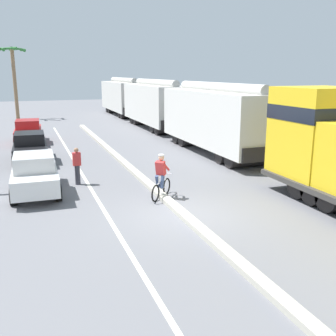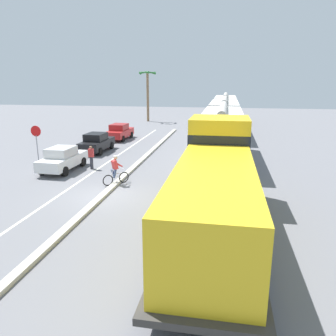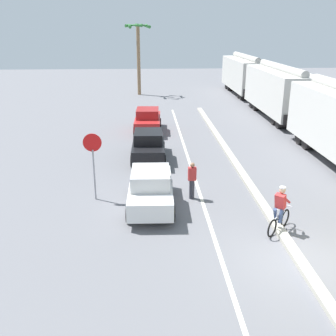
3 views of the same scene
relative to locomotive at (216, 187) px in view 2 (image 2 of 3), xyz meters
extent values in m
plane|color=slate|center=(-5.92, 3.05, -1.80)|extent=(120.00, 120.00, 0.00)
cube|color=#B2AD9E|center=(-5.92, 9.05, -1.72)|extent=(0.36, 36.00, 0.16)
cube|color=silver|center=(-8.32, 9.05, -1.79)|extent=(0.14, 36.00, 0.01)
cube|color=gold|center=(0.00, -1.44, 0.10)|extent=(2.70, 9.86, 2.40)
cube|color=gold|center=(0.00, 3.56, 0.65)|extent=(2.80, 2.80, 3.50)
cube|color=black|center=(0.00, 3.56, 1.44)|extent=(2.83, 2.83, 0.56)
cube|color=#383533|center=(0.00, -0.84, -1.10)|extent=(3.10, 11.60, 0.20)
cylinder|color=#4C4947|center=(0.00, -0.84, -1.25)|extent=(1.10, 3.00, 1.10)
cylinder|color=black|center=(0.00, 3.15, -1.30)|extent=(2.40, 1.00, 1.00)
cylinder|color=black|center=(0.00, 2.35, -1.30)|extent=(2.40, 1.00, 1.00)
cylinder|color=black|center=(0.00, 1.55, -1.30)|extent=(2.40, 1.00, 1.00)
cylinder|color=black|center=(0.00, -3.23, -1.30)|extent=(2.40, 1.00, 1.00)
cylinder|color=black|center=(0.00, -4.03, -1.30)|extent=(2.40, 1.00, 1.00)
cylinder|color=black|center=(0.00, -4.83, -1.30)|extent=(2.40, 1.00, 1.00)
cube|color=silver|center=(0.00, 12.16, 0.35)|extent=(2.90, 10.40, 3.10)
cylinder|color=#B1AFA8|center=(0.00, 12.16, 2.08)|extent=(0.60, 9.88, 0.60)
cube|color=black|center=(0.00, 17.41, -0.85)|extent=(2.61, 0.10, 0.70)
cube|color=black|center=(0.00, 6.91, -0.85)|extent=(2.61, 0.10, 0.70)
cylinder|color=black|center=(0.00, 15.93, -1.35)|extent=(2.46, 0.90, 0.90)
cylinder|color=black|center=(0.00, 14.83, -1.35)|extent=(2.46, 0.90, 0.90)
cylinder|color=black|center=(0.00, 9.48, -1.35)|extent=(2.46, 0.90, 0.90)
cylinder|color=black|center=(0.00, 8.38, -1.35)|extent=(2.46, 0.90, 0.90)
cube|color=beige|center=(0.00, 23.76, 0.35)|extent=(2.90, 10.40, 3.10)
cylinder|color=#AAA8A2|center=(0.00, 23.76, 2.08)|extent=(0.60, 9.88, 0.60)
cube|color=black|center=(0.00, 29.01, -0.85)|extent=(2.61, 0.10, 0.70)
cube|color=black|center=(0.00, 18.51, -0.85)|extent=(2.61, 0.10, 0.70)
cylinder|color=black|center=(0.00, 27.53, -1.35)|extent=(2.46, 0.90, 0.90)
cylinder|color=black|center=(0.00, 26.43, -1.35)|extent=(2.46, 0.90, 0.90)
cylinder|color=black|center=(0.00, 21.08, -1.35)|extent=(2.46, 0.90, 0.90)
cylinder|color=black|center=(0.00, 19.98, -1.35)|extent=(2.46, 0.90, 0.90)
cube|color=beige|center=(0.00, 35.36, 0.35)|extent=(2.90, 10.40, 3.10)
cylinder|color=#A3A19B|center=(0.00, 35.36, 2.08)|extent=(0.60, 9.88, 0.60)
cube|color=black|center=(0.00, 40.61, -0.85)|extent=(2.61, 0.10, 0.70)
cube|color=black|center=(0.00, 30.11, -0.85)|extent=(2.61, 0.10, 0.70)
cylinder|color=black|center=(0.00, 39.13, -1.35)|extent=(2.46, 0.90, 0.90)
cylinder|color=black|center=(0.00, 38.03, -1.35)|extent=(2.46, 0.90, 0.90)
cylinder|color=black|center=(0.00, 32.68, -1.35)|extent=(2.46, 0.90, 0.90)
cylinder|color=black|center=(0.00, 31.58, -1.35)|extent=(2.46, 0.90, 0.90)
cube|color=silver|center=(-10.48, 7.36, -1.13)|extent=(1.80, 4.24, 0.70)
cube|color=beige|center=(-10.49, 7.21, -0.48)|extent=(1.55, 1.94, 0.60)
cube|color=#1E232D|center=(-10.46, 8.21, -0.53)|extent=(1.43, 0.16, 0.51)
cylinder|color=black|center=(-11.26, 8.68, -1.48)|extent=(0.24, 0.65, 0.64)
cylinder|color=black|center=(-9.65, 8.64, -1.48)|extent=(0.24, 0.65, 0.64)
cylinder|color=black|center=(-11.32, 6.08, -1.48)|extent=(0.24, 0.65, 0.64)
cylinder|color=black|center=(-9.71, 6.04, -1.48)|extent=(0.24, 0.65, 0.64)
cube|color=black|center=(-10.53, 13.48, -1.13)|extent=(1.79, 4.24, 0.70)
cube|color=black|center=(-10.53, 13.33, -0.48)|extent=(1.54, 1.93, 0.60)
cube|color=#1E232D|center=(-10.51, 14.33, -0.53)|extent=(1.43, 0.15, 0.51)
cylinder|color=black|center=(-11.31, 14.80, -1.48)|extent=(0.23, 0.64, 0.64)
cylinder|color=black|center=(-9.69, 14.76, -1.48)|extent=(0.23, 0.64, 0.64)
cylinder|color=black|center=(-11.37, 12.19, -1.48)|extent=(0.23, 0.64, 0.64)
cylinder|color=black|center=(-9.75, 12.16, -1.48)|extent=(0.23, 0.64, 0.64)
cube|color=red|center=(-10.53, 19.63, -1.13)|extent=(1.87, 4.27, 0.70)
cube|color=maroon|center=(-10.53, 19.48, -0.48)|extent=(1.58, 1.96, 0.60)
cube|color=#1E232D|center=(-10.49, 20.48, -0.53)|extent=(1.43, 0.18, 0.51)
cylinder|color=black|center=(-11.28, 20.97, -1.48)|extent=(0.25, 0.65, 0.64)
cylinder|color=black|center=(-9.67, 20.90, -1.48)|extent=(0.25, 0.65, 0.64)
cylinder|color=black|center=(-11.39, 18.37, -1.48)|extent=(0.25, 0.65, 0.64)
cylinder|color=black|center=(-9.77, 18.30, -1.48)|extent=(0.25, 0.65, 0.64)
torus|color=black|center=(-5.59, 5.42, -1.47)|extent=(0.50, 0.52, 0.66)
torus|color=black|center=(-6.31, 4.66, -1.47)|extent=(0.50, 0.52, 0.66)
cylinder|color=silver|center=(-5.95, 5.04, -1.17)|extent=(0.58, 0.61, 0.05)
cylinder|color=silver|center=(-5.88, 5.11, -1.35)|extent=(0.36, 0.38, 0.36)
cylinder|color=silver|center=(-6.10, 4.88, -1.02)|extent=(0.04, 0.04, 0.30)
cylinder|color=silver|center=(-5.64, 5.36, -0.92)|extent=(0.37, 0.36, 0.04)
cylinder|color=#38476B|center=(-6.10, 5.02, -1.12)|extent=(0.31, 0.32, 0.52)
cylinder|color=#38476B|center=(-5.96, 4.88, -1.12)|extent=(0.28, 0.29, 0.52)
cube|color=red|center=(-5.98, 5.00, -0.60)|extent=(0.47, 0.47, 0.57)
sphere|color=tan|center=(-5.93, 5.05, -0.21)|extent=(0.22, 0.22, 0.22)
cylinder|color=white|center=(-5.93, 5.05, -0.11)|extent=(0.22, 0.22, 0.05)
cylinder|color=red|center=(-5.96, 5.26, -0.60)|extent=(0.38, 0.40, 0.36)
cylinder|color=red|center=(-5.73, 5.04, -0.60)|extent=(0.38, 0.40, 0.36)
cylinder|color=gray|center=(-12.82, 8.21, -0.70)|extent=(0.07, 0.07, 2.20)
cylinder|color=red|center=(-12.82, 8.23, 0.70)|extent=(0.76, 0.03, 0.76)
cylinder|color=white|center=(-12.82, 8.24, 0.70)|extent=(0.48, 0.02, 0.48)
cylinder|color=#846647|center=(-11.34, 35.52, 1.71)|extent=(0.36, 0.36, 7.01)
cone|color=#2D7033|center=(-10.44, 35.54, 5.27)|extent=(0.35, 1.81, 0.37)
cone|color=#2D7033|center=(-10.84, 36.27, 5.27)|extent=(1.68, 1.28, 0.35)
cone|color=#2D7033|center=(-11.88, 36.24, 5.27)|extent=(1.64, 1.35, 0.44)
cone|color=#2D7033|center=(-12.23, 35.38, 5.27)|extent=(0.60, 1.86, 0.65)
cone|color=#2D7033|center=(-11.70, 34.70, 5.27)|extent=(1.78, 1.02, 0.36)
cone|color=#2D7033|center=(-10.81, 34.80, 5.27)|extent=(1.67, 1.33, 0.65)
cylinder|color=#33333D|center=(-8.73, 8.05, -1.37)|extent=(0.22, 0.22, 0.85)
cube|color=red|center=(-8.73, 8.05, -0.67)|extent=(0.34, 0.22, 0.56)
sphere|color=#9E7051|center=(-8.73, 8.05, -0.28)|extent=(0.20, 0.20, 0.20)
camera|label=1|loc=(-10.69, -8.70, 2.94)|focal=42.00mm
camera|label=2|loc=(0.32, -12.56, 4.13)|focal=35.00mm
camera|label=3|loc=(-10.59, -7.25, 5.14)|focal=42.00mm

